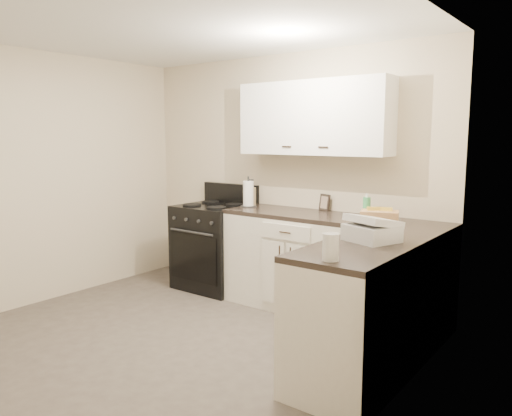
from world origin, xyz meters
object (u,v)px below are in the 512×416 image
Objects in this scene: stove at (214,247)px; countertop_grill at (372,233)px; paper_towel at (248,194)px; wicker_basket at (379,217)px; knife_block at (251,197)px.

stove is 2.91× the size of countertop_grill.
stove is 0.76m from paper_towel.
wicker_basket is 0.98× the size of countertop_grill.
stove is 3.43× the size of paper_towel.
stove is 2.01m from wicker_basket.
knife_block is at bearing 173.18° from countertop_grill.
wicker_basket reaches higher than stove.
knife_block is 0.64× the size of wicker_basket.
knife_block is 0.05m from paper_towel.
paper_towel is (0.00, -0.04, 0.03)m from knife_block.
knife_block reaches higher than wicker_basket.
knife_block is (0.44, 0.09, 0.58)m from stove.
stove is 4.65× the size of knife_block.
knife_block is 1.97m from countertop_grill.
wicker_basket is at bearing -25.01° from knife_block.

